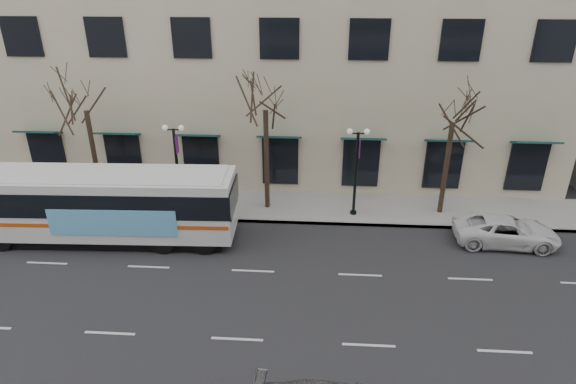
# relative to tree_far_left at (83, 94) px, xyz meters

# --- Properties ---
(ground) EXTENTS (160.00, 160.00, 0.00)m
(ground) POSITION_rel_tree_far_left_xyz_m (10.00, -8.80, -6.70)
(ground) COLOR black
(ground) RESTS_ON ground
(sidewalk_far) EXTENTS (80.00, 4.00, 0.15)m
(sidewalk_far) POSITION_rel_tree_far_left_xyz_m (15.00, 0.20, -6.62)
(sidewalk_far) COLOR gray
(sidewalk_far) RESTS_ON ground
(tree_far_left) EXTENTS (3.60, 3.60, 8.34)m
(tree_far_left) POSITION_rel_tree_far_left_xyz_m (0.00, 0.00, 0.00)
(tree_far_left) COLOR black
(tree_far_left) RESTS_ON ground
(tree_far_mid) EXTENTS (3.60, 3.60, 8.55)m
(tree_far_mid) POSITION_rel_tree_far_left_xyz_m (10.00, 0.00, 0.21)
(tree_far_mid) COLOR black
(tree_far_mid) RESTS_ON ground
(tree_far_right) EXTENTS (3.60, 3.60, 8.06)m
(tree_far_right) POSITION_rel_tree_far_left_xyz_m (20.00, 0.00, -0.28)
(tree_far_right) COLOR black
(tree_far_right) RESTS_ON ground
(lamp_post_left) EXTENTS (1.22, 0.45, 5.21)m
(lamp_post_left) POSITION_rel_tree_far_left_xyz_m (5.01, -0.60, -3.75)
(lamp_post_left) COLOR black
(lamp_post_left) RESTS_ON ground
(lamp_post_right) EXTENTS (1.22, 0.45, 5.21)m
(lamp_post_right) POSITION_rel_tree_far_left_xyz_m (15.01, -0.60, -3.75)
(lamp_post_right) COLOR black
(lamp_post_right) RESTS_ON ground
(city_bus) EXTENTS (13.81, 3.47, 3.72)m
(city_bus) POSITION_rel_tree_far_left_xyz_m (1.99, -4.01, -4.67)
(city_bus) COLOR white
(city_bus) RESTS_ON ground
(white_pickup) EXTENTS (5.31, 2.66, 1.44)m
(white_pickup) POSITION_rel_tree_far_left_xyz_m (22.61, -3.10, -5.98)
(white_pickup) COLOR white
(white_pickup) RESTS_ON ground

